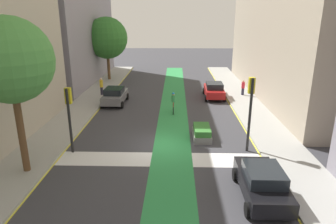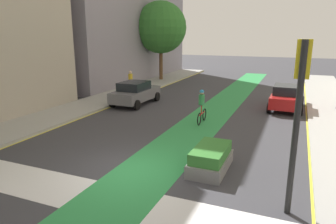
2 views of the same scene
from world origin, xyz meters
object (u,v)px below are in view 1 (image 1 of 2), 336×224
at_px(street_tree_near, 10,61).
at_px(street_tree_far, 107,38).
at_px(traffic_signal_near_left, 69,108).
at_px(car_grey_left_far, 115,95).
at_px(median_planter, 202,133).
at_px(pedestrian_sidewalk_right_a, 243,87).
at_px(pedestrian_sidewalk_left_a, 101,86).
at_px(car_black_right_near, 262,182).
at_px(cyclist_in_lane, 173,102).
at_px(car_red_right_far, 214,90).
at_px(traffic_signal_near_right, 251,101).

xyz_separation_m(street_tree_near, street_tree_far, (-0.69, 23.91, -0.64)).
relative_size(traffic_signal_near_left, street_tree_near, 0.51).
distance_m(car_grey_left_far, median_planter, 11.20).
distance_m(pedestrian_sidewalk_right_a, pedestrian_sidewalk_left_a, 14.59).
bearing_deg(car_black_right_near, pedestrian_sidewalk_left_a, 122.86).
bearing_deg(street_tree_far, cyclist_in_lane, -58.09).
height_order(car_red_right_far, median_planter, car_red_right_far).
bearing_deg(street_tree_near, car_black_right_near, -9.57).
distance_m(car_red_right_far, street_tree_far, 15.62).
bearing_deg(street_tree_far, pedestrian_sidewalk_left_a, -83.39).
xyz_separation_m(car_black_right_near, car_red_right_far, (-0.07, 17.63, 0.00)).
distance_m(cyclist_in_lane, pedestrian_sidewalk_left_a, 9.28).
distance_m(cyclist_in_lane, median_planter, 5.91).
height_order(traffic_signal_near_right, pedestrian_sidewalk_left_a, traffic_signal_near_right).
bearing_deg(traffic_signal_near_left, car_grey_left_far, 86.95).
xyz_separation_m(traffic_signal_near_left, car_red_right_far, (10.18, 12.95, -2.01)).
distance_m(traffic_signal_near_left, car_black_right_near, 11.44).
relative_size(traffic_signal_near_left, car_red_right_far, 0.94).
height_order(traffic_signal_near_right, street_tree_far, street_tree_far).
xyz_separation_m(pedestrian_sidewalk_left_a, median_planter, (9.46, -11.06, -0.65)).
bearing_deg(car_grey_left_far, pedestrian_sidewalk_right_a, 13.76).
bearing_deg(traffic_signal_near_left, median_planter, 15.41).
distance_m(car_red_right_far, median_planter, 10.93).
bearing_deg(car_red_right_far, traffic_signal_near_left, -128.16).
relative_size(traffic_signal_near_right, median_planter, 2.05).
height_order(car_red_right_far, cyclist_in_lane, cyclist_in_lane).
distance_m(car_black_right_near, street_tree_near, 13.07).
bearing_deg(pedestrian_sidewalk_right_a, car_grey_left_far, -166.24).
xyz_separation_m(cyclist_in_lane, pedestrian_sidewalk_right_a, (7.13, 5.85, -0.04)).
bearing_deg(median_planter, pedestrian_sidewalk_right_a, 65.76).
relative_size(traffic_signal_near_left, median_planter, 1.79).
bearing_deg(street_tree_far, car_black_right_near, -64.19).
xyz_separation_m(traffic_signal_near_right, pedestrian_sidewalk_right_a, (2.48, 13.15, -2.27)).
bearing_deg(street_tree_far, pedestrian_sidewalk_right_a, -26.14).
relative_size(traffic_signal_near_right, cyclist_in_lane, 2.47).
relative_size(car_black_right_near, car_grey_left_far, 1.00).
height_order(car_black_right_near, street_tree_near, street_tree_near).
distance_m(traffic_signal_near_right, car_red_right_far, 12.72).
bearing_deg(street_tree_near, car_grey_left_far, 80.72).
xyz_separation_m(cyclist_in_lane, pedestrian_sidewalk_left_a, (-7.46, 5.52, 0.08)).
height_order(pedestrian_sidewalk_right_a, street_tree_near, street_tree_near).
xyz_separation_m(car_grey_left_far, street_tree_far, (-2.84, 10.71, 4.52)).
xyz_separation_m(pedestrian_sidewalk_left_a, street_tree_near, (-0.23, -15.97, 4.90)).
height_order(car_red_right_far, street_tree_far, street_tree_far).
distance_m(traffic_signal_near_right, pedestrian_sidewalk_left_a, 17.76).
relative_size(pedestrian_sidewalk_right_a, street_tree_far, 0.20).
distance_m(traffic_signal_near_right, traffic_signal_near_left, 10.75).
bearing_deg(car_red_right_far, car_black_right_near, -89.78).
distance_m(traffic_signal_near_left, street_tree_far, 21.49).
distance_m(cyclist_in_lane, street_tree_near, 13.90).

